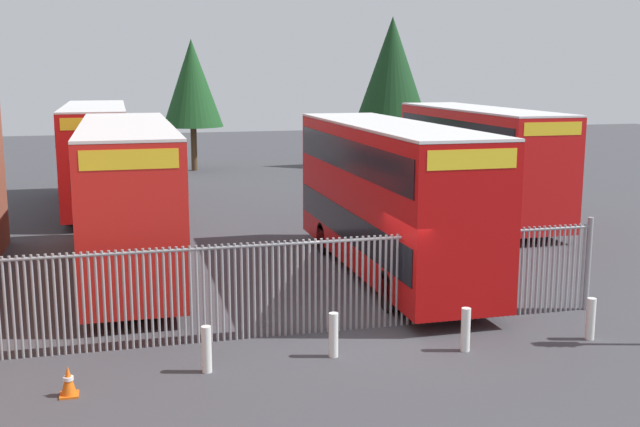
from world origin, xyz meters
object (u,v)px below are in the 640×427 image
object	(u,v)px
double_decker_bus_behind_fence_right	(478,158)
bollard_near_left	(207,349)
double_decker_bus_near_gate	(388,193)
traffic_cone_by_gate	(68,381)
double_decker_bus_behind_fence_left	(129,193)
bollard_center_front	(333,335)
bollard_far_right	(591,319)
double_decker_bus_far_back	(97,152)
bollard_near_right	(466,330)

from	to	relation	value
double_decker_bus_behind_fence_right	bollard_near_left	distance (m)	18.45
double_decker_bus_near_gate	traffic_cone_by_gate	bearing A→B (deg)	-142.09
double_decker_bus_behind_fence_right	traffic_cone_by_gate	distance (m)	20.65
double_decker_bus_behind_fence_left	bollard_center_front	distance (m)	8.98
bollard_far_right	traffic_cone_by_gate	size ratio (longest dim) A/B	1.61
bollard_center_front	traffic_cone_by_gate	size ratio (longest dim) A/B	1.61
double_decker_bus_near_gate	bollard_center_front	distance (m)	7.09
bollard_far_right	double_decker_bus_far_back	bearing A→B (deg)	118.57
double_decker_bus_near_gate	double_decker_bus_behind_fence_left	size ratio (longest dim) A/B	1.00
bollard_far_right	traffic_cone_by_gate	distance (m)	11.08
double_decker_bus_near_gate	bollard_far_right	size ratio (longest dim) A/B	11.38
double_decker_bus_behind_fence_left	bollard_near_left	bearing A→B (deg)	-80.86
bollard_far_right	bollard_near_right	bearing A→B (deg)	179.33
bollard_center_front	traffic_cone_by_gate	bearing A→B (deg)	-172.48
double_decker_bus_far_back	traffic_cone_by_gate	bearing A→B (deg)	-90.45
double_decker_bus_far_back	bollard_far_right	size ratio (longest dim) A/B	11.38
double_decker_bus_behind_fence_left	traffic_cone_by_gate	size ratio (longest dim) A/B	18.32
double_decker_bus_near_gate	double_decker_bus_far_back	size ratio (longest dim) A/B	1.00
double_decker_bus_behind_fence_right	bollard_near_left	xyz separation A→B (m)	(-12.38, -13.54, -1.95)
traffic_cone_by_gate	bollard_near_right	bearing A→B (deg)	2.20
double_decker_bus_near_gate	bollard_near_right	size ratio (longest dim) A/B	11.38
bollard_center_front	bollard_near_left	bearing A→B (deg)	-176.08
bollard_center_front	traffic_cone_by_gate	distance (m)	5.31
bollard_far_right	traffic_cone_by_gate	xyz separation A→B (m)	(-11.08, -0.27, -0.19)
bollard_near_right	bollard_far_right	world-z (taller)	same
double_decker_bus_near_gate	bollard_center_front	bearing A→B (deg)	-118.92
double_decker_bus_near_gate	bollard_center_front	world-z (taller)	double_decker_bus_near_gate
bollard_center_front	double_decker_bus_behind_fence_right	bearing A→B (deg)	53.97
double_decker_bus_near_gate	bollard_near_left	distance (m)	8.78
bollard_near_left	bollard_near_right	world-z (taller)	same
double_decker_bus_behind_fence_right	traffic_cone_by_gate	world-z (taller)	double_decker_bus_behind_fence_right
double_decker_bus_far_back	bollard_near_left	size ratio (longest dim) A/B	11.38
double_decker_bus_behind_fence_left	double_decker_bus_behind_fence_right	distance (m)	14.75
bollard_near_left	traffic_cone_by_gate	distance (m)	2.65
double_decker_bus_behind_fence_left	traffic_cone_by_gate	world-z (taller)	double_decker_bus_behind_fence_left
double_decker_bus_behind_fence_left	bollard_near_left	xyz separation A→B (m)	(1.29, -8.00, -1.95)
double_decker_bus_near_gate	double_decker_bus_behind_fence_left	world-z (taller)	same
bollard_far_right	traffic_cone_by_gate	bearing A→B (deg)	-178.58
double_decker_bus_behind_fence_left	bollard_near_right	size ratio (longest dim) A/B	11.38
bollard_center_front	double_decker_bus_behind_fence_left	bearing A→B (deg)	116.80
double_decker_bus_far_back	traffic_cone_by_gate	size ratio (longest dim) A/B	18.32
double_decker_bus_behind_fence_left	bollard_far_right	distance (m)	12.93
double_decker_bus_behind_fence_right	double_decker_bus_far_back	world-z (taller)	same
double_decker_bus_behind_fence_left	double_decker_bus_behind_fence_right	world-z (taller)	same
bollard_near_left	bollard_near_right	xyz separation A→B (m)	(5.48, -0.20, 0.00)
double_decker_bus_behind_fence_left	bollard_near_left	world-z (taller)	double_decker_bus_behind_fence_left
bollard_near_right	bollard_near_left	bearing A→B (deg)	177.89
double_decker_bus_behind_fence_right	traffic_cone_by_gate	bearing A→B (deg)	-136.81
double_decker_bus_far_back	bollard_center_front	bearing A→B (deg)	-75.44
double_decker_bus_far_back	bollard_near_left	bearing A→B (deg)	-83.00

